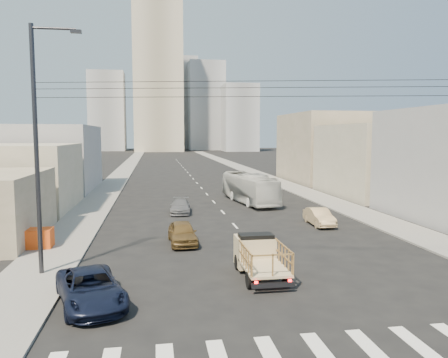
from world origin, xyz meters
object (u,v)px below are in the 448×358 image
object	(u,v)px
navy_pickup	(90,288)
sedan_tan	(319,217)
streetlamp_left	(38,144)
flatbed_pickup	(260,254)
crate_stack	(37,238)
sedan_grey	(180,206)
city_bus	(249,188)
sedan_brown	(182,233)

from	to	relation	value
navy_pickup	sedan_tan	bearing A→B (deg)	25.13
sedan_tan	streetlamp_left	size ratio (longest dim) A/B	0.33
flatbed_pickup	crate_stack	world-z (taller)	flatbed_pickup
sedan_tan	sedan_grey	world-z (taller)	sedan_tan
city_bus	crate_stack	xyz separation A→B (m)	(-16.51, -15.88, -0.79)
city_bus	sedan_tan	xyz separation A→B (m)	(2.87, -11.82, -0.84)
flatbed_pickup	sedan_tan	distance (m)	13.25
streetlamp_left	crate_stack	world-z (taller)	streetlamp_left
sedan_tan	city_bus	bearing A→B (deg)	104.68
city_bus	sedan_grey	distance (m)	8.83
flatbed_pickup	crate_stack	xyz separation A→B (m)	(-12.03, 6.95, -0.40)
sedan_brown	sedan_grey	bearing A→B (deg)	84.80
sedan_brown	sedan_grey	world-z (taller)	sedan_brown
flatbed_pickup	sedan_tan	world-z (taller)	flatbed_pickup
sedan_brown	streetlamp_left	world-z (taller)	streetlamp_left
navy_pickup	sedan_tan	world-z (taller)	navy_pickup
flatbed_pickup	sedan_tan	xyz separation A→B (m)	(7.34, 11.02, -0.45)
crate_stack	sedan_tan	bearing A→B (deg)	11.86
streetlamp_left	flatbed_pickup	bearing A→B (deg)	-9.85
navy_pickup	sedan_tan	distance (m)	20.13
flatbed_pickup	navy_pickup	size ratio (longest dim) A/B	0.88
city_bus	sedan_brown	distance (m)	17.69
sedan_brown	streetlamp_left	distance (m)	10.50
streetlamp_left	sedan_brown	bearing A→B (deg)	35.90
sedan_brown	sedan_grey	xyz separation A→B (m)	(0.51, 10.94, -0.10)
flatbed_pickup	city_bus	world-z (taller)	city_bus
sedan_brown	crate_stack	bearing A→B (deg)	177.56
navy_pickup	streetlamp_left	xyz separation A→B (m)	(-2.82, 4.26, 5.74)
navy_pickup	sedan_grey	distance (m)	20.92
navy_pickup	crate_stack	bearing A→B (deg)	98.28
sedan_tan	crate_stack	distance (m)	19.80
city_bus	sedan_brown	size ratio (longest dim) A/B	2.59
sedan_brown	sedan_tan	xyz separation A→B (m)	(10.65, 4.06, -0.05)
city_bus	sedan_grey	bearing A→B (deg)	-153.93
flatbed_pickup	sedan_brown	distance (m)	7.72
sedan_brown	crate_stack	xyz separation A→B (m)	(-8.73, -0.01, -0.01)
city_bus	navy_pickup	bearing A→B (deg)	-123.60
sedan_grey	streetlamp_left	size ratio (longest dim) A/B	0.35
crate_stack	flatbed_pickup	bearing A→B (deg)	-30.02
city_bus	streetlamp_left	size ratio (longest dim) A/B	0.89
sedan_brown	navy_pickup	bearing A→B (deg)	-117.08
flatbed_pickup	city_bus	bearing A→B (deg)	78.92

